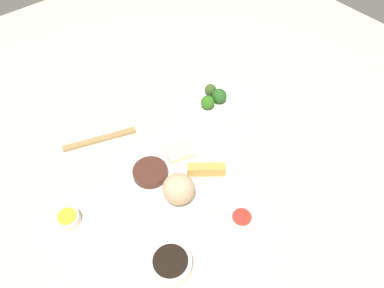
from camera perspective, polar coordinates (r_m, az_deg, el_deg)
tabletop at (r=1.05m, az=-2.05°, el=-5.32°), size 2.20×2.20×0.02m
main_plate at (r=1.04m, az=-2.04°, el=-4.77°), size 0.29×0.29×0.02m
rice_scoop at (r=0.95m, az=-2.03°, el=-6.76°), size 0.08×0.08×0.08m
spring_roll at (r=1.02m, az=2.16°, el=-3.87°), size 0.08×0.10×0.03m
crab_rangoon_wonton at (r=1.07m, az=-2.15°, el=-1.02°), size 0.09×0.09×0.01m
stir_fry_heap at (r=1.03m, az=-6.29°, el=-4.26°), size 0.09×0.09×0.02m
broccoli_plate at (r=1.23m, az=4.06°, el=6.17°), size 0.20×0.20×0.01m
broccoli_floret_0 at (r=1.21m, az=4.13°, el=7.24°), size 0.05×0.05×0.05m
broccoli_floret_1 at (r=1.19m, az=2.36°, el=6.28°), size 0.04×0.04×0.04m
broccoli_floret_2 at (r=1.23m, az=2.80°, el=8.16°), size 0.04×0.04×0.04m
soy_sauce_bowl at (r=0.90m, az=-3.21°, el=-17.69°), size 0.10×0.10×0.04m
soy_sauce_bowl_liquid at (r=0.88m, az=-3.28°, el=-17.13°), size 0.08×0.08×0.00m
sauce_ramekin_hot_mustard at (r=1.01m, az=-18.13°, el=-10.68°), size 0.06×0.06×0.02m
sauce_ramekin_hot_mustard_liquid at (r=1.00m, az=-18.33°, el=-10.27°), size 0.05×0.05×0.00m
sauce_ramekin_sweet_and_sour at (r=0.97m, az=7.43°, el=-11.22°), size 0.06×0.06×0.02m
sauce_ramekin_sweet_and_sour_liquid at (r=0.96m, az=7.52°, el=-10.81°), size 0.05×0.05×0.00m
chopsticks_pair at (r=1.16m, az=-13.71°, el=0.70°), size 0.09×0.21×0.01m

